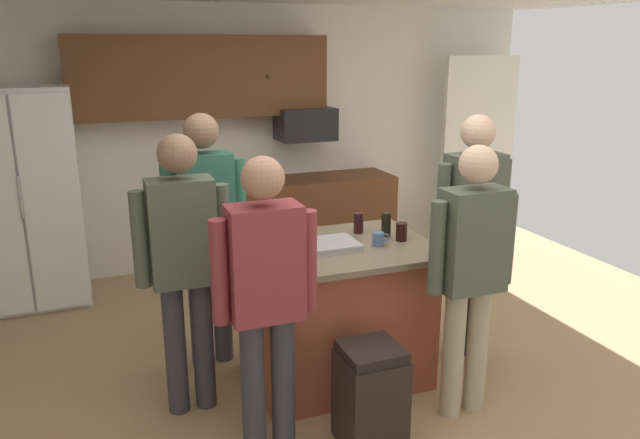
{
  "coord_description": "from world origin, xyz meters",
  "views": [
    {
      "loc": [
        -1.48,
        -3.3,
        2.21
      ],
      "look_at": [
        -0.01,
        0.5,
        1.05
      ],
      "focal_mm": 34.48,
      "sensor_mm": 36.0,
      "label": 1
    }
  ],
  "objects_px": {
    "glass_dark_ale": "(386,224)",
    "serving_tray": "(323,246)",
    "mug_blue_stoneware": "(284,235)",
    "tumbler_amber": "(359,223)",
    "person_elder_center": "(472,222)",
    "person_guest_right": "(471,265)",
    "person_host_foreground": "(266,290)",
    "microwave_over_range": "(305,124)",
    "trash_bin": "(370,396)",
    "mug_ceramic_white": "(378,239)",
    "person_guest_by_door": "(184,257)",
    "glass_pilsner": "(297,225)",
    "glass_stout_tall": "(254,230)",
    "person_guest_left": "(206,223)",
    "kitchen_island": "(336,312)",
    "glass_short_whisky": "(401,232)"
  },
  "relations": [
    {
      "from": "person_elder_center",
      "to": "person_guest_by_door",
      "type": "distance_m",
      "value": 1.97
    },
    {
      "from": "glass_pilsner",
      "to": "serving_tray",
      "type": "distance_m",
      "value": 0.33
    },
    {
      "from": "mug_blue_stoneware",
      "to": "tumbler_amber",
      "type": "bearing_deg",
      "value": 3.12
    },
    {
      "from": "kitchen_island",
      "to": "person_host_foreground",
      "type": "bearing_deg",
      "value": -137.04
    },
    {
      "from": "microwave_over_range",
      "to": "person_host_foreground",
      "type": "distance_m",
      "value": 3.21
    },
    {
      "from": "person_elder_center",
      "to": "person_host_foreground",
      "type": "height_order",
      "value": "person_elder_center"
    },
    {
      "from": "person_guest_by_door",
      "to": "person_host_foreground",
      "type": "height_order",
      "value": "person_guest_by_door"
    },
    {
      "from": "glass_stout_tall",
      "to": "glass_short_whisky",
      "type": "bearing_deg",
      "value": -18.98
    },
    {
      "from": "person_guest_by_door",
      "to": "glass_short_whisky",
      "type": "distance_m",
      "value": 1.44
    },
    {
      "from": "microwave_over_range",
      "to": "person_guest_left",
      "type": "relative_size",
      "value": 0.31
    },
    {
      "from": "person_guest_left",
      "to": "glass_short_whisky",
      "type": "distance_m",
      "value": 1.33
    },
    {
      "from": "person_guest_by_door",
      "to": "trash_bin",
      "type": "relative_size",
      "value": 2.84
    },
    {
      "from": "microwave_over_range",
      "to": "person_guest_left",
      "type": "distance_m",
      "value": 2.27
    },
    {
      "from": "person_host_foreground",
      "to": "glass_dark_ale",
      "type": "relative_size",
      "value": 10.32
    },
    {
      "from": "glass_stout_tall",
      "to": "microwave_over_range",
      "type": "bearing_deg",
      "value": 61.8
    },
    {
      "from": "microwave_over_range",
      "to": "mug_blue_stoneware",
      "type": "bearing_deg",
      "value": -113.31
    },
    {
      "from": "glass_dark_ale",
      "to": "mug_blue_stoneware",
      "type": "distance_m",
      "value": 0.71
    },
    {
      "from": "person_host_foreground",
      "to": "glass_pilsner",
      "type": "distance_m",
      "value": 1.03
    },
    {
      "from": "microwave_over_range",
      "to": "person_guest_by_door",
      "type": "distance_m",
      "value": 2.85
    },
    {
      "from": "serving_tray",
      "to": "trash_bin",
      "type": "relative_size",
      "value": 0.72
    },
    {
      "from": "person_host_foreground",
      "to": "trash_bin",
      "type": "bearing_deg",
      "value": -56.74
    },
    {
      "from": "glass_short_whisky",
      "to": "trash_bin",
      "type": "height_order",
      "value": "glass_short_whisky"
    },
    {
      "from": "person_guest_right",
      "to": "glass_dark_ale",
      "type": "relative_size",
      "value": 10.27
    },
    {
      "from": "person_guest_by_door",
      "to": "mug_ceramic_white",
      "type": "relative_size",
      "value": 14.56
    },
    {
      "from": "person_guest_by_door",
      "to": "person_host_foreground",
      "type": "xyz_separation_m",
      "value": [
        0.33,
        -0.59,
        -0.03
      ]
    },
    {
      "from": "person_host_foreground",
      "to": "glass_stout_tall",
      "type": "xyz_separation_m",
      "value": [
        0.18,
        0.89,
        0.06
      ]
    },
    {
      "from": "person_host_foreground",
      "to": "mug_ceramic_white",
      "type": "height_order",
      "value": "person_host_foreground"
    },
    {
      "from": "glass_stout_tall",
      "to": "person_guest_right",
      "type": "bearing_deg",
      "value": -41.55
    },
    {
      "from": "microwave_over_range",
      "to": "person_guest_right",
      "type": "xyz_separation_m",
      "value": [
        -0.03,
        -2.96,
        -0.48
      ]
    },
    {
      "from": "kitchen_island",
      "to": "person_guest_by_door",
      "type": "xyz_separation_m",
      "value": [
        -0.98,
        -0.02,
        0.53
      ]
    },
    {
      "from": "kitchen_island",
      "to": "person_guest_left",
      "type": "height_order",
      "value": "person_guest_left"
    },
    {
      "from": "person_elder_center",
      "to": "serving_tray",
      "type": "height_order",
      "value": "person_elder_center"
    },
    {
      "from": "person_host_foreground",
      "to": "trash_bin",
      "type": "relative_size",
      "value": 2.76
    },
    {
      "from": "person_host_foreground",
      "to": "serving_tray",
      "type": "relative_size",
      "value": 3.83
    },
    {
      "from": "person_guest_right",
      "to": "tumbler_amber",
      "type": "xyz_separation_m",
      "value": [
        -0.32,
        0.88,
        0.05
      ]
    },
    {
      "from": "glass_stout_tall",
      "to": "glass_pilsner",
      "type": "bearing_deg",
      "value": 4.35
    },
    {
      "from": "person_elder_center",
      "to": "glass_dark_ale",
      "type": "relative_size",
      "value": 10.84
    },
    {
      "from": "person_elder_center",
      "to": "person_guest_by_door",
      "type": "height_order",
      "value": "person_elder_center"
    },
    {
      "from": "kitchen_island",
      "to": "tumbler_amber",
      "type": "bearing_deg",
      "value": 40.72
    },
    {
      "from": "glass_short_whisky",
      "to": "glass_pilsner",
      "type": "bearing_deg",
      "value": 151.16
    },
    {
      "from": "mug_blue_stoneware",
      "to": "glass_pilsner",
      "type": "bearing_deg",
      "value": 40.16
    },
    {
      "from": "glass_dark_ale",
      "to": "serving_tray",
      "type": "distance_m",
      "value": 0.52
    },
    {
      "from": "glass_pilsner",
      "to": "tumbler_amber",
      "type": "bearing_deg",
      "value": -10.44
    },
    {
      "from": "person_guest_right",
      "to": "person_host_foreground",
      "type": "bearing_deg",
      "value": 46.31
    },
    {
      "from": "person_elder_center",
      "to": "trash_bin",
      "type": "relative_size",
      "value": 2.9
    },
    {
      "from": "serving_tray",
      "to": "person_host_foreground",
      "type": "bearing_deg",
      "value": -132.99
    },
    {
      "from": "glass_pilsner",
      "to": "mug_blue_stoneware",
      "type": "distance_m",
      "value": 0.17
    },
    {
      "from": "person_elder_center",
      "to": "kitchen_island",
      "type": "bearing_deg",
      "value": -0.0
    },
    {
      "from": "glass_pilsner",
      "to": "serving_tray",
      "type": "relative_size",
      "value": 0.37
    },
    {
      "from": "person_guest_left",
      "to": "microwave_over_range",
      "type": "bearing_deg",
      "value": 88.14
    }
  ]
}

